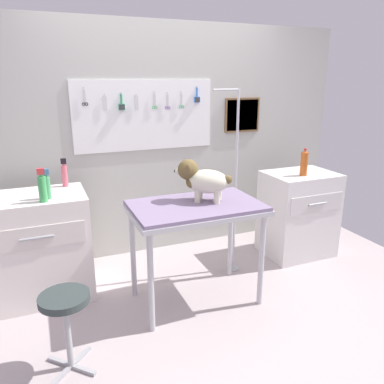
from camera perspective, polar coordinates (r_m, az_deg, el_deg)
ground at (r=3.22m, az=3.38°, el=-17.11°), size 4.40×4.00×0.04m
rear_wall_panel at (r=3.91m, az=-4.52°, el=7.66°), size 4.00×0.11×2.30m
grooming_table at (r=2.97m, az=0.59°, el=-3.36°), size 1.03×0.64×0.84m
grooming_arm at (r=3.47m, az=6.39°, el=0.18°), size 0.29×0.11×1.69m
dog at (r=2.97m, az=1.51°, el=1.93°), size 0.43×0.35×0.33m
counter_left at (r=3.40m, az=-21.99°, el=-7.59°), size 0.80×0.58×0.88m
cabinet_right at (r=4.07m, az=15.59°, el=-3.15°), size 0.68×0.54×0.86m
stool at (r=2.53m, az=-18.44°, el=-16.47°), size 0.31×0.31×0.52m
pump_bottle_white at (r=3.11m, az=-20.93°, el=0.85°), size 0.06×0.06×0.23m
detangler_spray at (r=3.41m, az=-18.56°, el=2.52°), size 0.05×0.05×0.24m
spray_bottle_tall at (r=3.04m, az=-21.51°, el=0.65°), size 0.06×0.06×0.26m
soda_bottle at (r=3.83m, az=16.45°, el=4.19°), size 0.07×0.07×0.26m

